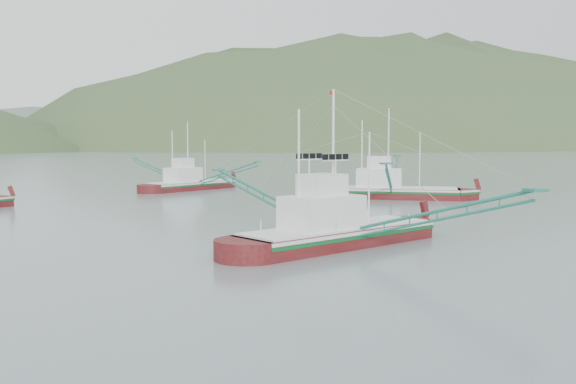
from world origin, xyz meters
name	(u,v)px	position (x,y,z in m)	size (l,w,h in m)	color
ground	(319,250)	(0.00, 0.00, 0.00)	(1200.00, 1200.00, 0.00)	slate
main_boat	(337,212)	(1.68, 1.13, 2.22)	(15.29, 25.85, 10.92)	#4C0C0E
bg_boat_far	(190,174)	(1.02, 49.99, 2.11)	(16.92, 22.57, 10.00)	#4C0C0E
bg_boat_right	(392,178)	(21.01, 29.70, 2.38)	(18.81, 25.66, 11.32)	#4C0C0E
headland_right	(396,147)	(240.00, 430.00, 0.00)	(684.00, 432.00, 306.00)	#374D27
ridge_distant	(119,146)	(30.00, 560.00, 0.00)	(960.00, 400.00, 240.00)	slate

